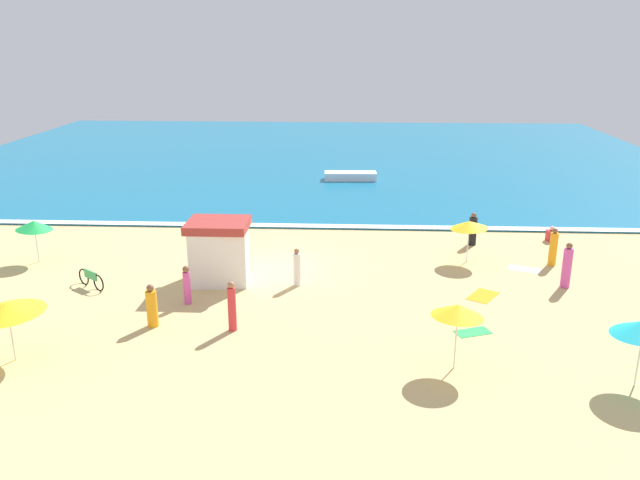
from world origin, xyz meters
name	(u,v)px	position (x,y,z in m)	size (l,w,h in m)	color
ground_plane	(280,267)	(0.00, 0.00, 0.00)	(60.00, 60.00, 0.00)	#D8B775
ocean_water	(315,155)	(0.00, 28.00, 0.05)	(60.00, 44.00, 0.10)	#146B93
wave_breaker_foam	(292,225)	(0.00, 6.30, 0.10)	(57.00, 0.70, 0.01)	white
lifeguard_cabana	(219,251)	(-2.35, -1.85, 1.36)	(2.54, 2.24, 2.67)	white
beach_umbrella_0	(458,311)	(6.51, -8.99, 1.98)	(2.33, 2.33, 2.23)	silver
beach_umbrella_1	(469,225)	(8.59, 1.10, 1.79)	(1.75, 1.73, 2.03)	silver
beach_umbrella_2	(7,308)	(-7.62, -9.16, 1.83)	(2.97, 2.96, 2.08)	silver
beach_umbrella_3	(34,225)	(-11.24, 0.11, 1.78)	(1.72, 1.69, 2.05)	silver
parked_bicycle	(91,279)	(-7.58, -2.85, 0.38)	(1.50, 1.13, 0.76)	black
beachgoer_0	(297,268)	(0.97, -2.22, 0.77)	(0.34, 0.34, 1.63)	white
beachgoer_2	(552,235)	(13.45, 4.51, 0.32)	(0.53, 0.53, 0.79)	red
beachgoer_3	(232,307)	(-0.96, -6.61, 0.90)	(0.42, 0.42, 1.86)	red
beachgoer_4	(553,248)	(12.40, 0.84, 0.82)	(0.40, 0.40, 1.76)	orange
beachgoer_5	(567,266)	(12.15, -1.87, 0.92)	(0.45, 0.45, 1.95)	#D84CA5
beachgoer_6	(152,307)	(-3.90, -6.42, 0.75)	(0.55, 0.55, 1.61)	orange
beachgoer_7	(187,285)	(-3.15, -4.33, 0.78)	(0.40, 0.40, 1.57)	#D84CA5
beachgoer_8	(473,230)	(9.28, 3.68, 0.77)	(0.50, 0.50, 1.67)	black
beach_towel_0	(524,269)	(11.01, 0.21, 0.01)	(1.57, 1.20, 0.01)	white
beach_towel_1	(483,296)	(8.56, -3.01, 0.01)	(1.54, 1.72, 0.01)	orange
beach_towel_2	(473,332)	(7.57, -6.38, 0.01)	(1.41, 1.05, 0.01)	green
small_boat_0	(350,176)	(3.13, 18.11, 0.38)	(3.76, 1.39, 0.56)	white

